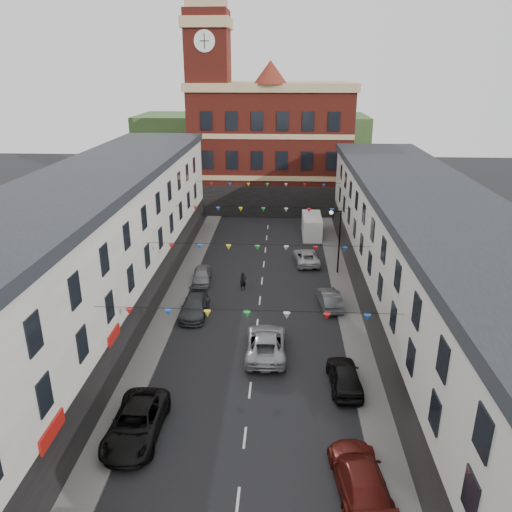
% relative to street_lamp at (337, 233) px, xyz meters
% --- Properties ---
extents(ground, '(160.00, 160.00, 0.00)m').
position_rel_street_lamp_xyz_m(ground, '(-6.55, -14.00, -3.90)').
color(ground, black).
rests_on(ground, ground).
extents(pavement_left, '(1.80, 64.00, 0.15)m').
position_rel_street_lamp_xyz_m(pavement_left, '(-13.45, -12.00, -3.83)').
color(pavement_left, '#605E5B').
rests_on(pavement_left, ground).
extents(pavement_right, '(1.80, 64.00, 0.15)m').
position_rel_street_lamp_xyz_m(pavement_right, '(0.35, -12.00, -3.83)').
color(pavement_right, '#605E5B').
rests_on(pavement_right, ground).
extents(terrace_left, '(8.40, 56.00, 10.70)m').
position_rel_street_lamp_xyz_m(terrace_left, '(-18.33, -13.00, 1.44)').
color(terrace_left, beige).
rests_on(terrace_left, ground).
extents(terrace_right, '(8.40, 56.00, 9.70)m').
position_rel_street_lamp_xyz_m(terrace_right, '(5.23, -13.00, 0.95)').
color(terrace_right, beige).
rests_on(terrace_right, ground).
extents(civic_building, '(20.60, 13.30, 18.50)m').
position_rel_street_lamp_xyz_m(civic_building, '(-6.55, 23.95, 4.23)').
color(civic_building, maroon).
rests_on(civic_building, ground).
extents(clock_tower, '(5.60, 5.60, 30.00)m').
position_rel_street_lamp_xyz_m(clock_tower, '(-14.05, 21.00, 11.03)').
color(clock_tower, maroon).
rests_on(clock_tower, ground).
extents(distant_hill, '(40.00, 14.00, 10.00)m').
position_rel_street_lamp_xyz_m(distant_hill, '(-10.55, 48.00, 1.10)').
color(distant_hill, '#2E5326').
rests_on(distant_hill, ground).
extents(street_lamp, '(1.10, 0.36, 6.00)m').
position_rel_street_lamp_xyz_m(street_lamp, '(0.00, 0.00, 0.00)').
color(street_lamp, black).
rests_on(street_lamp, ground).
extents(car_left_c, '(2.55, 5.47, 1.52)m').
position_rel_street_lamp_xyz_m(car_left_c, '(-12.05, -22.14, -3.15)').
color(car_left_c, black).
rests_on(car_left_c, ground).
extents(car_left_d, '(1.91, 4.63, 1.34)m').
position_rel_street_lamp_xyz_m(car_left_d, '(-11.38, -8.70, -3.23)').
color(car_left_d, '#373A3D').
rests_on(car_left_d, ground).
extents(car_left_e, '(1.86, 3.92, 1.30)m').
position_rel_street_lamp_xyz_m(car_left_e, '(-11.79, -2.54, -3.26)').
color(car_left_e, gray).
rests_on(car_left_e, ground).
extents(car_right_c, '(2.70, 5.47, 1.53)m').
position_rel_street_lamp_xyz_m(car_right_c, '(-1.24, -25.10, -3.14)').
color(car_right_c, '#5B1712').
rests_on(car_right_c, ground).
extents(car_right_d, '(1.96, 4.47, 1.50)m').
position_rel_street_lamp_xyz_m(car_right_d, '(-1.05, -17.38, -3.16)').
color(car_right_d, black).
rests_on(car_right_d, ground).
extents(car_right_e, '(1.89, 4.29, 1.37)m').
position_rel_street_lamp_xyz_m(car_right_e, '(-1.05, -6.76, -3.22)').
color(car_right_e, '#53585C').
rests_on(car_right_e, ground).
extents(car_right_f, '(2.64, 4.84, 1.29)m').
position_rel_street_lamp_xyz_m(car_right_f, '(-2.49, 2.55, -3.26)').
color(car_right_f, silver).
rests_on(car_right_f, ground).
extents(moving_car, '(2.67, 5.61, 1.55)m').
position_rel_street_lamp_xyz_m(moving_car, '(-5.77, -13.95, -3.13)').
color(moving_car, '#A2A3A9').
rests_on(moving_car, ground).
extents(white_van, '(2.05, 5.29, 2.34)m').
position_rel_street_lamp_xyz_m(white_van, '(-1.58, 10.94, -2.74)').
color(white_van, white).
rests_on(white_van, ground).
extents(pedestrian, '(0.66, 0.56, 1.52)m').
position_rel_street_lamp_xyz_m(pedestrian, '(-8.06, -3.91, -3.14)').
color(pedestrian, black).
rests_on(pedestrian, ground).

